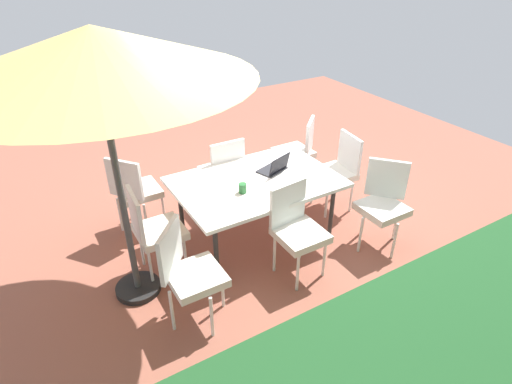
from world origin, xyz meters
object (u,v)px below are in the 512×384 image
chair_west (338,169)px  chair_northwest (383,201)px  chair_north (297,227)px  patio_umbrella (94,55)px  chair_northeast (189,270)px  chair_east (153,228)px  dining_table (256,184)px  chair_southeast (135,189)px  chair_south (223,169)px  cup (243,188)px  laptop (275,168)px  chair_southwest (298,149)px

chair_west → chair_northwest: size_ratio=1.00×
chair_west → chair_north: size_ratio=1.00×
patio_umbrella → chair_west: patio_umbrella is taller
chair_northeast → chair_east: same height
dining_table → chair_northeast: bearing=34.3°
chair_southeast → chair_east: bearing=136.8°
dining_table → chair_northeast: chair_northeast is taller
chair_southeast → chair_northwest: bearing=-164.4°
chair_south → cup: bearing=77.3°
chair_north → laptop: 0.88m
chair_northeast → chair_west: (-2.36, -0.81, 0.00)m
patio_umbrella → chair_northwest: (-2.61, 0.63, -1.75)m
patio_umbrella → chair_southeast: (-0.35, -1.03, -1.75)m
patio_umbrella → chair_west: bearing=-175.4°
chair_east → laptop: size_ratio=2.57×
chair_south → dining_table: bearing=93.6°
chair_north → chair_east: bearing=143.9°
chair_southeast → chair_southwest: (-2.24, 0.08, 0.00)m
chair_southeast → cup: (-0.87, 0.99, 0.24)m
chair_northwest → chair_south: (1.17, -1.56, 0.00)m
chair_east → chair_northwest: (-2.33, 0.80, 0.00)m
chair_northeast → chair_south: 1.89m
dining_table → cup: size_ratio=17.06×
patio_umbrella → chair_southeast: size_ratio=2.56×
chair_northwest → chair_north: (1.10, -0.09, 0.00)m
dining_table → chair_west: bearing=-178.7°
chair_west → chair_east: (2.41, 0.05, 0.00)m
chair_north → cup: bearing=110.2°
chair_northwest → chair_west: bearing=133.7°
chair_west → cup: (1.46, 0.18, 0.24)m
chair_northeast → chair_west: size_ratio=1.00×
dining_table → chair_west: chair_west is taller
chair_northeast → chair_south: same height
chair_northwest → chair_south: bearing=175.4°
chair_southwest → laptop: size_ratio=2.57×
laptop → cup: 0.58m
chair_southwest → laptop: bearing=-4.3°
chair_northwest → chair_south: size_ratio=1.00×
chair_northwest → cup: size_ratio=9.49×
chair_south → chair_northwest: bearing=127.9°
chair_southeast → chair_south: 1.09m
chair_northwest → laptop: (0.85, -0.89, 0.24)m
dining_table → chair_north: size_ratio=1.80×
chair_north → patio_umbrella: bearing=154.2°
chair_northeast → chair_north: bearing=-45.6°
patio_umbrella → chair_south: patio_umbrella is taller
chair_northeast → chair_southwest: size_ratio=1.00×
laptop → chair_north: bearing=53.9°
chair_north → chair_southwest: bearing=47.9°
chair_northwest → cup: bearing=-157.0°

